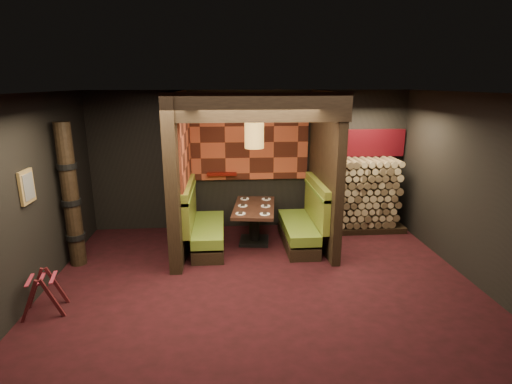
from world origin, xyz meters
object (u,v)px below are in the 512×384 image
at_px(booth_bench_left, 203,227).
at_px(pendant_lamp, 254,136).
at_px(booth_bench_right, 304,224).
at_px(firewood_stack, 362,195).
at_px(totem_column, 71,197).
at_px(dining_table, 254,218).
at_px(luggage_rack, 43,292).

height_order(booth_bench_left, pendant_lamp, pendant_lamp).
xyz_separation_m(booth_bench_right, pendant_lamp, (-0.93, 0.11, 1.67)).
relative_size(pendant_lamp, firewood_stack, 0.58).
height_order(pendant_lamp, totem_column, pendant_lamp).
relative_size(dining_table, totem_column, 0.61).
bearing_deg(booth_bench_right, booth_bench_left, 180.00).
bearing_deg(totem_column, pendant_lamp, 12.28).
height_order(booth_bench_left, dining_table, booth_bench_left).
bearing_deg(pendant_lamp, firewood_stack, 14.39).
bearing_deg(firewood_stack, pendant_lamp, -165.61).
xyz_separation_m(booth_bench_right, dining_table, (-0.93, 0.16, 0.10)).
bearing_deg(booth_bench_right, totem_column, -172.14).
bearing_deg(dining_table, booth_bench_right, -10.10).
xyz_separation_m(luggage_rack, firewood_stack, (5.25, 2.75, 0.45)).
xyz_separation_m(booth_bench_left, pendant_lamp, (0.97, 0.11, 1.67)).
bearing_deg(booth_bench_right, dining_table, 169.90).
height_order(booth_bench_right, pendant_lamp, pendant_lamp).
xyz_separation_m(booth_bench_left, dining_table, (0.97, 0.16, 0.10)).
relative_size(dining_table, pendant_lamp, 1.46).
xyz_separation_m(pendant_lamp, luggage_rack, (-2.97, -2.16, -1.77)).
relative_size(totem_column, firewood_stack, 1.39).
bearing_deg(luggage_rack, firewood_stack, 27.60).
height_order(booth_bench_left, totem_column, totem_column).
xyz_separation_m(pendant_lamp, totem_column, (-3.05, -0.66, -0.89)).
relative_size(luggage_rack, totem_column, 0.26).
height_order(dining_table, totem_column, totem_column).
bearing_deg(totem_column, luggage_rack, -86.94).
distance_m(pendant_lamp, firewood_stack, 2.70).
xyz_separation_m(booth_bench_right, totem_column, (-3.98, -0.55, 0.79)).
bearing_deg(pendant_lamp, booth_bench_right, -7.07).
bearing_deg(booth_bench_right, pendant_lamp, 172.93).
distance_m(booth_bench_right, firewood_stack, 1.56).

